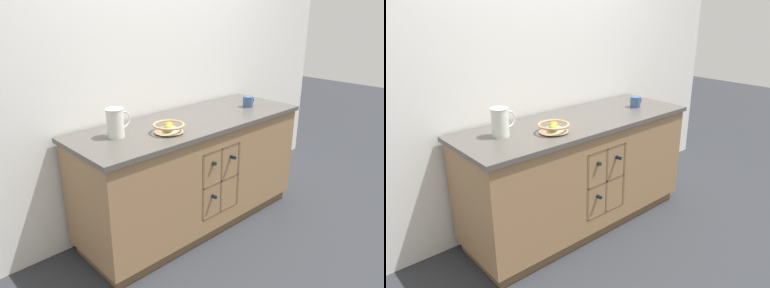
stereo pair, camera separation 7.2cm
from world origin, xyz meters
TOP-DOWN VIEW (x-y plane):
  - ground_plane at (0.00, 0.00)m, footprint 14.00×14.00m
  - back_wall at (0.00, 0.39)m, footprint 4.40×0.06m
  - kitchen_island at (-0.00, -0.00)m, footprint 1.98×0.71m
  - fruit_bowl at (-0.34, -0.12)m, footprint 0.23×0.23m
  - white_pitcher at (-0.65, 0.06)m, footprint 0.19×0.12m
  - ceramic_mug at (0.65, -0.04)m, footprint 0.13×0.09m

SIDE VIEW (x-z plane):
  - ground_plane at x=0.00m, z-range 0.00..0.00m
  - kitchen_island at x=0.00m, z-range 0.01..0.93m
  - fruit_bowl at x=-0.34m, z-range 0.93..1.00m
  - ceramic_mug at x=0.65m, z-range 0.92..1.02m
  - white_pitcher at x=-0.65m, z-range 0.93..1.13m
  - back_wall at x=0.00m, z-range 0.00..2.55m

